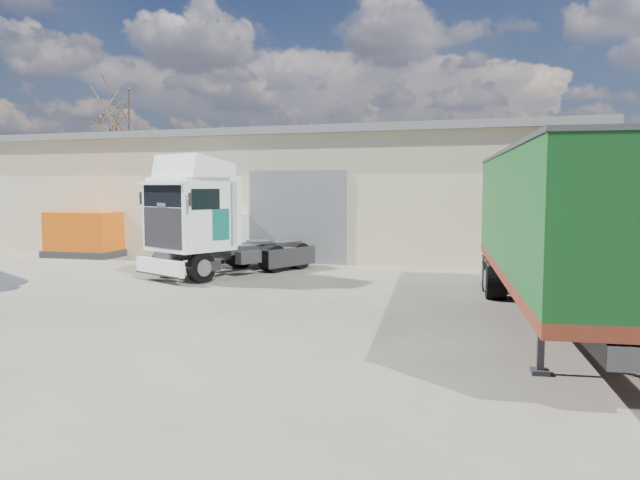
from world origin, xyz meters
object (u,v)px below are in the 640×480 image
(tractor_unit, at_px, (209,226))
(box_trailer, at_px, (557,220))
(orange_skip, at_px, (85,237))
(bare_tree, at_px, (114,105))
(panel_van, at_px, (220,236))

(tractor_unit, xyz_separation_m, box_trailer, (10.67, -4.14, 0.61))
(tractor_unit, bearing_deg, box_trailer, 1.69)
(tractor_unit, relative_size, orange_skip, 1.95)
(bare_tree, relative_size, box_trailer, 0.83)
(bare_tree, bearing_deg, panel_van, -39.08)
(box_trailer, bearing_deg, tractor_unit, 150.32)
(orange_skip, bearing_deg, bare_tree, 116.46)
(box_trailer, xyz_separation_m, orange_skip, (-18.52, 7.48, -1.46))
(tractor_unit, xyz_separation_m, panel_van, (-1.69, 3.87, -0.70))
(tractor_unit, distance_m, panel_van, 4.28)
(tractor_unit, distance_m, orange_skip, 8.58)
(bare_tree, xyz_separation_m, box_trailer, (25.16, -18.40, -5.63))
(bare_tree, height_order, box_trailer, bare_tree)
(tractor_unit, xyz_separation_m, orange_skip, (-7.85, 3.34, -0.85))
(box_trailer, height_order, panel_van, box_trailer)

